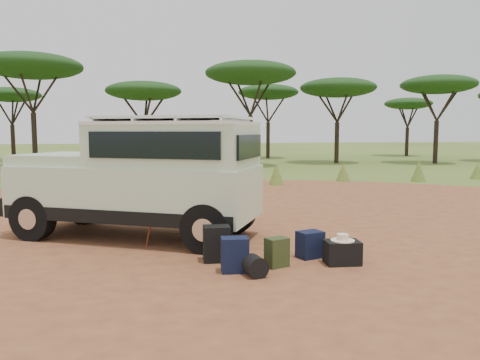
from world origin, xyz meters
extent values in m
plane|color=#476524|center=(0.00, 0.00, 0.00)|extent=(140.00, 140.00, 0.00)
cylinder|color=#9A5D32|center=(0.00, 0.00, 0.00)|extent=(23.00, 23.00, 0.01)
cone|color=#476524|center=(-6.00, 8.30, 0.42)|extent=(0.60, 0.60, 0.85)
cone|color=#476524|center=(-3.00, 9.20, 0.35)|extent=(0.60, 0.60, 0.70)
cone|color=#476524|center=(0.00, 8.80, 0.45)|extent=(0.60, 0.60, 0.90)
cone|color=#476524|center=(3.00, 8.40, 0.40)|extent=(0.60, 0.60, 0.80)
cone|color=#476524|center=(6.00, 9.10, 0.38)|extent=(0.60, 0.60, 0.75)
cone|color=#476524|center=(9.00, 8.50, 0.42)|extent=(0.60, 0.60, 0.85)
cone|color=#476524|center=(12.00, 8.90, 0.35)|extent=(0.60, 0.60, 0.70)
cylinder|color=black|center=(-8.00, 19.00, 1.53)|extent=(0.28, 0.28, 3.06)
ellipsoid|color=#163413|center=(-8.00, 19.00, 5.58)|extent=(5.50, 5.50, 1.38)
cylinder|color=black|center=(-2.00, 18.20, 1.17)|extent=(0.28, 0.28, 2.34)
ellipsoid|color=#163413|center=(-2.00, 18.20, 4.26)|extent=(4.20, 4.20, 1.05)
cylinder|color=black|center=(4.00, 17.80, 1.46)|extent=(0.28, 0.28, 2.93)
ellipsoid|color=#163413|center=(4.00, 17.80, 5.33)|extent=(5.20, 5.20, 1.30)
cylinder|color=black|center=(10.00, 19.50, 1.30)|extent=(0.28, 0.28, 2.61)
ellipsoid|color=#163413|center=(10.00, 19.50, 4.76)|extent=(4.80, 4.80, 1.20)
cylinder|color=black|center=(16.00, 18.00, 1.35)|extent=(0.28, 0.28, 2.70)
ellipsoid|color=#163413|center=(16.00, 18.00, 4.92)|extent=(4.60, 4.60, 1.15)
cylinder|color=black|center=(-11.00, 26.00, 1.24)|extent=(0.28, 0.28, 2.48)
ellipsoid|color=#163413|center=(-11.00, 26.00, 4.51)|extent=(4.00, 4.00, 1.00)
cylinder|color=black|center=(7.00, 25.50, 1.35)|extent=(0.28, 0.28, 2.70)
ellipsoid|color=#163413|center=(7.00, 25.50, 4.92)|extent=(4.50, 4.50, 1.12)
cylinder|color=black|center=(19.00, 26.50, 1.17)|extent=(0.28, 0.28, 2.34)
ellipsoid|color=#163413|center=(19.00, 26.50, 4.26)|extent=(3.80, 3.80, 0.95)
cube|color=beige|center=(-1.96, 0.46, 0.91)|extent=(4.93, 3.74, 0.97)
cube|color=black|center=(-1.96, 0.46, 0.55)|extent=(4.86, 3.73, 0.24)
cube|color=beige|center=(-1.23, 0.09, 1.77)|extent=(3.34, 2.89, 0.76)
cube|color=silver|center=(-1.23, 0.09, 2.18)|extent=(3.36, 2.92, 0.06)
cube|color=silver|center=(-1.23, 0.09, 2.29)|extent=(3.11, 2.72, 0.05)
cube|color=beige|center=(-3.24, 1.11, 1.49)|extent=(2.30, 2.34, 0.20)
cube|color=black|center=(-2.47, 0.72, 1.81)|extent=(0.85, 1.45, 0.53)
cube|color=black|center=(-1.64, -0.73, 1.81)|extent=(2.17, 1.12, 0.46)
cube|color=black|center=(-0.81, 0.91, 1.81)|extent=(2.17, 1.12, 0.46)
cube|color=black|center=(0.06, -0.56, 1.77)|extent=(0.72, 1.36, 0.42)
cube|color=black|center=(-4.05, 1.52, 0.61)|extent=(0.96, 1.71, 0.35)
cylinder|color=black|center=(-4.16, 1.57, 1.42)|extent=(0.66, 1.21, 0.07)
cylinder|color=black|center=(-4.16, 1.57, 0.88)|extent=(0.66, 1.21, 0.07)
cylinder|color=silver|center=(-4.30, 1.33, 1.22)|extent=(0.16, 0.23, 0.22)
cylinder|color=silver|center=(-4.05, 1.83, 1.22)|extent=(0.16, 0.23, 0.22)
cube|color=silver|center=(-4.12, 1.55, 0.73)|extent=(0.23, 0.40, 0.12)
cylinder|color=black|center=(-2.00, 1.47, 1.70)|extent=(0.11, 0.11, 0.84)
cylinder|color=black|center=(-3.87, 0.51, 0.43)|extent=(0.89, 0.64, 0.85)
cylinder|color=black|center=(-3.13, 1.97, 0.43)|extent=(0.89, 0.64, 0.85)
cylinder|color=black|center=(-0.78, -1.05, 0.43)|extent=(0.89, 0.64, 0.85)
cylinder|color=black|center=(-0.04, 0.41, 0.43)|extent=(0.89, 0.64, 0.85)
cylinder|color=maroon|center=(-1.62, -0.55, 0.82)|extent=(0.37, 0.44, 1.63)
cube|color=black|center=(-0.68, -1.56, 0.28)|extent=(0.43, 0.33, 0.57)
cube|color=black|center=(-0.50, -2.17, 0.26)|extent=(0.41, 0.31, 0.51)
cube|color=#31421E|center=(0.17, -2.03, 0.22)|extent=(0.38, 0.33, 0.45)
cube|color=black|center=(0.83, -1.64, 0.22)|extent=(0.46, 0.39, 0.44)
cube|color=black|center=(1.20, -2.08, 0.18)|extent=(0.55, 0.41, 0.37)
cylinder|color=black|center=(-0.25, -2.43, 0.15)|extent=(0.35, 0.35, 0.30)
cylinder|color=beige|center=(1.20, -2.08, 0.38)|extent=(0.36, 0.36, 0.02)
cylinder|color=beige|center=(1.20, -2.08, 0.43)|extent=(0.18, 0.18, 0.09)
camera|label=1|loc=(-1.66, -8.70, 2.05)|focal=35.00mm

